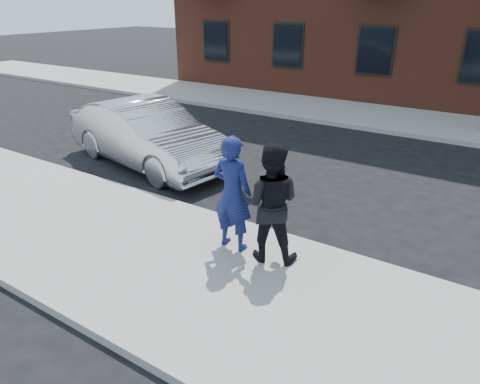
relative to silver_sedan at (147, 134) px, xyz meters
The scene contains 8 objects.
ground 4.33m from the silver_sedan, 48.81° to the right, with size 100.00×100.00×0.00m, color black.
near_sidewalk 4.51m from the silver_sedan, 50.93° to the right, with size 50.00×3.50×0.15m, color gray.
near_curb 3.34m from the silver_sedan, 30.50° to the right, with size 50.00×0.10×0.15m, color #999691.
far_sidewalk 8.56m from the silver_sedan, 70.82° to the left, with size 50.00×3.50×0.15m, color gray.
far_curb 6.89m from the silver_sedan, 65.86° to the left, with size 50.00×0.10×0.15m, color #999691.
silver_sedan is the anchor object (origin of this frame).
man_hoodie 4.98m from the silver_sedan, 30.08° to the right, with size 0.72×0.52×1.97m.
man_peacoat 5.56m from the silver_sedan, 26.26° to the right, with size 1.14×1.01×1.96m.
Camera 1 is at (5.00, -4.57, 4.02)m, focal length 32.00 mm.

